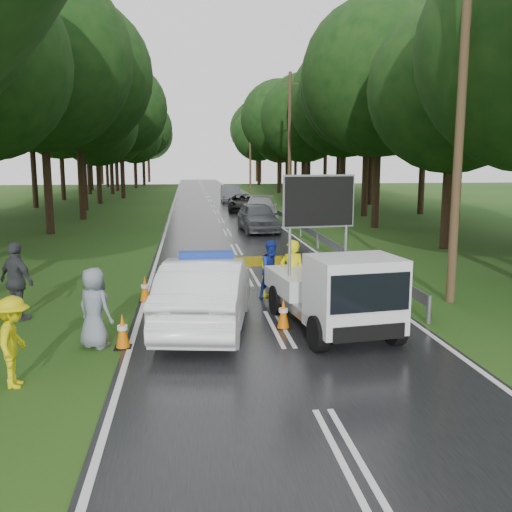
{
  "coord_description": "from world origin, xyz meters",
  "views": [
    {
      "loc": [
        -2.06,
        -12.85,
        3.97
      ],
      "look_at": [
        -0.22,
        2.68,
        1.3
      ],
      "focal_mm": 40.0,
      "sensor_mm": 36.0,
      "label": 1
    }
  ],
  "objects": [
    {
      "name": "ground",
      "position": [
        0.0,
        0.0,
        0.0
      ],
      "size": [
        160.0,
        160.0,
        0.0
      ],
      "primitive_type": "plane",
      "color": "#1A4413",
      "rests_on": "ground"
    },
    {
      "name": "bystander_right",
      "position": [
        -4.08,
        -0.86,
        0.86
      ],
      "size": [
        1.01,
        0.94,
        1.73
      ],
      "primitive_type": "imported",
      "rotation": [
        0.0,
        0.0,
        2.5
      ],
      "color": "gray",
      "rests_on": "ground"
    },
    {
      "name": "cone_far",
      "position": [
        0.92,
        2.5,
        0.31
      ],
      "size": [
        0.3,
        0.3,
        0.64
      ],
      "color": "black",
      "rests_on": "ground"
    },
    {
      "name": "police_sedan",
      "position": [
        -1.68,
        0.25,
        0.85
      ],
      "size": [
        2.56,
        5.33,
        1.85
      ],
      "rotation": [
        0.0,
        0.0,
        2.98
      ],
      "color": "white",
      "rests_on": "ground"
    },
    {
      "name": "utility_pole_mid",
      "position": [
        5.2,
        28.0,
        5.06
      ],
      "size": [
        1.4,
        0.24,
        10.0
      ],
      "color": "#4E3B24",
      "rests_on": "ground"
    },
    {
      "name": "road",
      "position": [
        0.0,
        30.0,
        0.01
      ],
      "size": [
        7.0,
        140.0,
        0.02
      ],
      "primitive_type": "cube",
      "color": "black",
      "rests_on": "ground"
    },
    {
      "name": "bystander_left",
      "position": [
        -5.14,
        -2.87,
        0.82
      ],
      "size": [
        0.67,
        1.09,
        1.63
      ],
      "primitive_type": "imported",
      "rotation": [
        0.0,
        0.0,
        1.63
      ],
      "color": "#D1C50B",
      "rests_on": "ground"
    },
    {
      "name": "civilian",
      "position": [
        0.29,
        2.99,
        0.84
      ],
      "size": [
        0.99,
        0.88,
        1.69
      ],
      "primitive_type": "imported",
      "rotation": [
        0.0,
        0.0,
        0.35
      ],
      "color": "#182D9D",
      "rests_on": "ground"
    },
    {
      "name": "cone_near_left",
      "position": [
        -3.5,
        -1.0,
        0.37
      ],
      "size": [
        0.36,
        0.36,
        0.76
      ],
      "color": "black",
      "rests_on": "ground"
    },
    {
      "name": "cone_right",
      "position": [
        2.4,
        2.39,
        0.34
      ],
      "size": [
        0.34,
        0.34,
        0.71
      ],
      "color": "black",
      "rests_on": "ground"
    },
    {
      "name": "queue_car_third",
      "position": [
        2.05,
        30.54,
        0.65
      ],
      "size": [
        2.37,
        4.77,
        1.3
      ],
      "primitive_type": "imported",
      "rotation": [
        0.0,
        0.0,
        -0.05
      ],
      "color": "black",
      "rests_on": "ground"
    },
    {
      "name": "queue_car_first",
      "position": [
        1.73,
        18.16,
        0.81
      ],
      "size": [
        2.14,
        4.82,
        1.61
      ],
      "primitive_type": "imported",
      "rotation": [
        0.0,
        0.0,
        0.05
      ],
      "color": "#42434A",
      "rests_on": "ground"
    },
    {
      "name": "work_truck",
      "position": [
        1.26,
        -0.34,
        0.96
      ],
      "size": [
        2.53,
        4.67,
        3.55
      ],
      "rotation": [
        0.0,
        0.0,
        0.14
      ],
      "color": "gray",
      "rests_on": "ground"
    },
    {
      "name": "queue_car_second",
      "position": [
        2.6,
        24.16,
        0.77
      ],
      "size": [
        2.78,
        5.53,
        1.54
      ],
      "primitive_type": "imported",
      "rotation": [
        0.0,
        0.0,
        -0.12
      ],
      "color": "gray",
      "rests_on": "ground"
    },
    {
      "name": "cone_left_mid",
      "position": [
        -3.32,
        3.0,
        0.36
      ],
      "size": [
        0.35,
        0.35,
        0.75
      ],
      "color": "black",
      "rests_on": "ground"
    },
    {
      "name": "utility_pole_near",
      "position": [
        5.2,
        2.0,
        5.06
      ],
      "size": [
        1.4,
        0.24,
        10.0
      ],
      "color": "#4E3B24",
      "rests_on": "ground"
    },
    {
      "name": "barrier",
      "position": [
        -0.8,
        3.06,
        0.92
      ],
      "size": [
        2.94,
        0.16,
        1.22
      ],
      "rotation": [
        0.0,
        0.0,
        0.03
      ],
      "color": "yellow",
      "rests_on": "ground"
    },
    {
      "name": "queue_car_fourth",
      "position": [
        1.83,
        39.95,
        0.79
      ],
      "size": [
        1.67,
        4.77,
        1.57
      ],
      "primitive_type": "imported",
      "rotation": [
        0.0,
        0.0,
        -0.0
      ],
      "color": "#46484E",
      "rests_on": "ground"
    },
    {
      "name": "guardrail",
      "position": [
        3.7,
        29.67,
        0.55
      ],
      "size": [
        0.12,
        60.06,
        0.7
      ],
      "color": "gray",
      "rests_on": "ground"
    },
    {
      "name": "utility_pole_far",
      "position": [
        5.2,
        54.0,
        5.06
      ],
      "size": [
        1.4,
        0.24,
        10.0
      ],
      "color": "#4E3B24",
      "rests_on": "ground"
    },
    {
      "name": "bystander_mid",
      "position": [
        -6.31,
        1.5,
        0.99
      ],
      "size": [
        1.21,
        1.09,
        1.97
      ],
      "primitive_type": "imported",
      "rotation": [
        0.0,
        0.0,
        2.49
      ],
      "color": "#3B3D43",
      "rests_on": "ground"
    },
    {
      "name": "officer",
      "position": [
        0.68,
        2.0,
        0.92
      ],
      "size": [
        0.7,
        0.48,
        1.84
      ],
      "primitive_type": "imported",
      "rotation": [
        0.0,
        0.0,
        3.21
      ],
      "color": "#F8EF0D",
      "rests_on": "ground"
    },
    {
      "name": "cone_center",
      "position": [
        0.11,
        0.0,
        0.36
      ],
      "size": [
        0.35,
        0.35,
        0.75
      ],
      "color": "black",
      "rests_on": "ground"
    }
  ]
}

